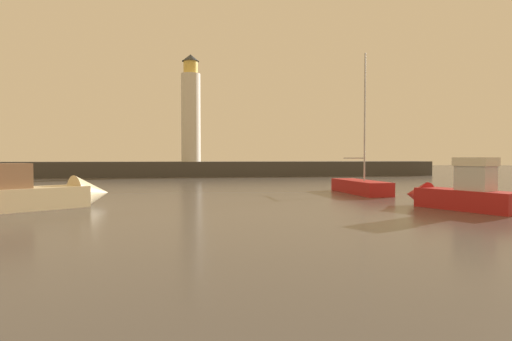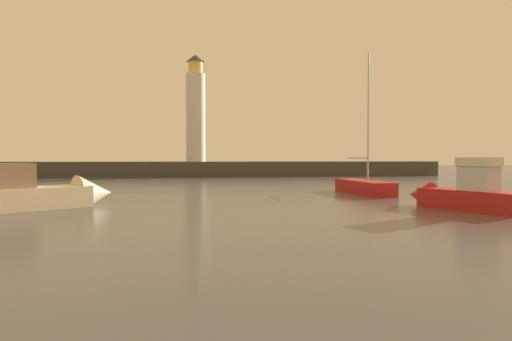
{
  "view_description": "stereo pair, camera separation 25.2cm",
  "coord_description": "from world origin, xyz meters",
  "views": [
    {
      "loc": [
        -1.72,
        -0.91,
        2.77
      ],
      "look_at": [
        0.95,
        15.74,
        2.26
      ],
      "focal_mm": 30.09,
      "sensor_mm": 36.0,
      "label": 1
    },
    {
      "loc": [
        -1.47,
        -0.95,
        2.77
      ],
      "look_at": [
        0.95,
        15.74,
        2.26
      ],
      "focal_mm": 30.09,
      "sensor_mm": 36.0,
      "label": 2
    }
  ],
  "objects": [
    {
      "name": "breakwater",
      "position": [
        0.0,
        62.36,
        1.08
      ],
      "size": [
        70.99,
        5.13,
        2.17
      ],
      "primitive_type": "cube",
      "color": "#423F3D",
      "rests_on": "ground_plane"
    },
    {
      "name": "sailboat_moored",
      "position": [
        11.49,
        30.49,
        0.56
      ],
      "size": [
        2.16,
        7.27,
        10.61
      ],
      "color": "#B21E1E",
      "rests_on": "ground_plane"
    },
    {
      "name": "ground_plane",
      "position": [
        0.0,
        31.18,
        0.0
      ],
      "size": [
        220.0,
        220.0,
        0.0
      ],
      "primitive_type": "plane",
      "color": "#4C4742"
    },
    {
      "name": "motorboat_1",
      "position": [
        -9.29,
        24.09,
        0.77
      ],
      "size": [
        7.38,
        6.29,
        2.93
      ],
      "color": "beige",
      "rests_on": "ground_plane"
    },
    {
      "name": "motorboat_3",
      "position": [
        12.57,
        20.09,
        0.86
      ],
      "size": [
        3.95,
        6.46,
        2.96
      ],
      "color": "#B21E1E",
      "rests_on": "ground_plane"
    },
    {
      "name": "lighthouse",
      "position": [
        -1.19,
        62.36,
        9.53
      ],
      "size": [
        2.78,
        2.78,
        15.56
      ],
      "color": "silver",
      "rests_on": "breakwater"
    }
  ]
}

